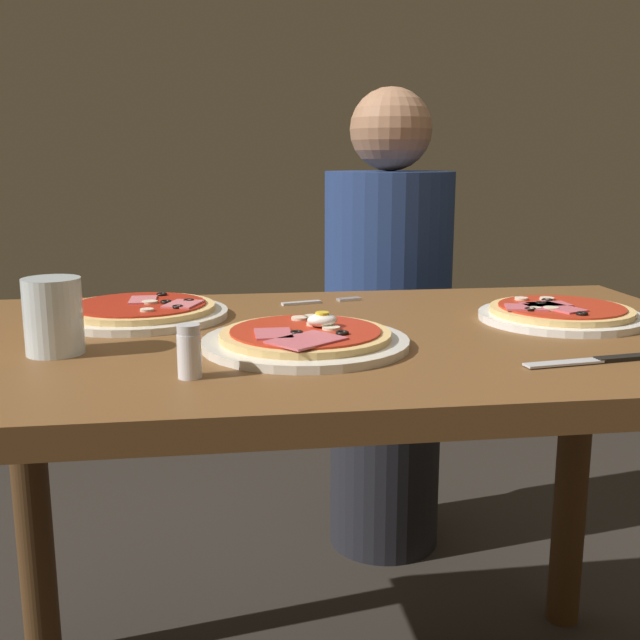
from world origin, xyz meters
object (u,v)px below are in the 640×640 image
at_px(pizza_across_right, 560,314).
at_px(pizza_across_left, 140,311).
at_px(diner_person, 387,338).
at_px(water_glass_near, 54,321).
at_px(salt_shaker, 189,352).
at_px(fork, 315,302).
at_px(pizza_foreground, 306,339).
at_px(knife, 601,360).
at_px(dining_table, 342,408).

bearing_deg(pizza_across_right, pizza_across_left, 170.20).
relative_size(pizza_across_right, diner_person, 0.23).
height_order(water_glass_near, salt_shaker, water_glass_near).
xyz_separation_m(fork, salt_shaker, (-0.22, -0.47, 0.03)).
bearing_deg(fork, diner_person, 62.29).
height_order(pizza_foreground, pizza_across_right, pizza_foreground).
bearing_deg(diner_person, salt_shaker, 63.57).
xyz_separation_m(knife, diner_person, (-0.07, 0.94, -0.19)).
relative_size(pizza_across_left, water_glass_near, 2.82).
height_order(pizza_across_left, salt_shaker, salt_shaker).
bearing_deg(water_glass_near, fork, 38.30).
height_order(knife, diner_person, diner_person).
xyz_separation_m(pizza_across_left, salt_shaker, (0.09, -0.38, 0.02)).
distance_m(pizza_foreground, salt_shaker, 0.21).
bearing_deg(pizza_across_right, pizza_foreground, -164.77).
distance_m(pizza_across_right, knife, 0.27).
relative_size(knife, salt_shaker, 2.92).
xyz_separation_m(dining_table, diner_person, (0.24, 0.73, -0.06)).
relative_size(dining_table, pizza_across_left, 4.15).
bearing_deg(dining_table, pizza_across_left, 153.38).
distance_m(pizza_across_right, fork, 0.44).
distance_m(dining_table, pizza_across_left, 0.38).
relative_size(pizza_foreground, water_glass_near, 2.82).
xyz_separation_m(pizza_across_right, fork, (-0.38, 0.21, -0.01)).
bearing_deg(pizza_across_left, dining_table, -26.62).
xyz_separation_m(dining_table, pizza_across_left, (-0.32, 0.16, 0.13)).
xyz_separation_m(pizza_across_right, salt_shaker, (-0.60, -0.26, 0.02)).
bearing_deg(pizza_across_right, diner_person, 101.09).
bearing_deg(water_glass_near, pizza_across_left, 67.69).
xyz_separation_m(dining_table, salt_shaker, (-0.23, -0.22, 0.16)).
height_order(dining_table, fork, fork).
xyz_separation_m(water_glass_near, salt_shaker, (0.19, -0.15, -0.01)).
relative_size(pizza_foreground, pizza_across_left, 1.00).
xyz_separation_m(fork, knife, (0.32, -0.47, 0.00)).
bearing_deg(salt_shaker, dining_table, 43.67).
height_order(pizza_across_left, knife, pizza_across_left).
distance_m(pizza_across_left, pizza_across_right, 0.71).
bearing_deg(pizza_across_right, salt_shaker, -156.91).
xyz_separation_m(pizza_across_left, pizza_across_right, (0.70, -0.12, 0.00)).
xyz_separation_m(dining_table, pizza_foreground, (-0.07, -0.08, 0.13)).
bearing_deg(salt_shaker, pizza_across_right, 23.09).
height_order(pizza_foreground, salt_shaker, salt_shaker).
relative_size(knife, diner_person, 0.17).
xyz_separation_m(pizza_across_left, fork, (0.31, 0.09, -0.01)).
height_order(pizza_foreground, fork, pizza_foreground).
relative_size(pizza_across_left, fork, 1.91).
distance_m(dining_table, knife, 0.40).
xyz_separation_m(water_glass_near, diner_person, (0.66, 0.79, -0.23)).
bearing_deg(fork, dining_table, -88.29).
distance_m(pizza_across_left, salt_shaker, 0.39).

